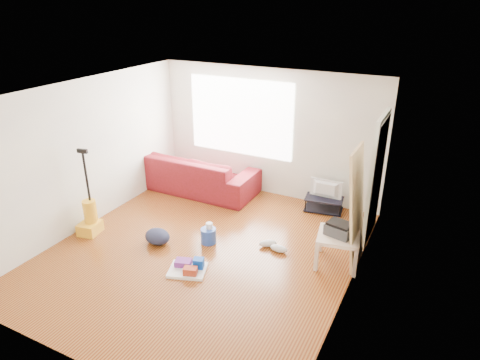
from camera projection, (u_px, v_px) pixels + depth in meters
The scene contains 13 objects.
room at pixel (210, 176), 6.32m from camera, with size 4.51×5.01×2.51m.
sofa at pixel (196, 189), 8.89m from camera, with size 2.57×1.00×0.75m, color #5F1311.
tv_stand at pixel (324, 204), 7.95m from camera, with size 0.74×0.49×0.26m.
tv at pixel (325, 190), 7.84m from camera, with size 0.60×0.08×0.34m, color black.
side_table at pixel (338, 239), 6.28m from camera, with size 0.70×0.70×0.49m.
printer at pixel (340, 229), 6.21m from camera, with size 0.43×0.37×0.20m.
bucket at pixel (209, 242), 6.98m from camera, with size 0.25×0.25×0.25m, color #2244A0.
toilet_paper at pixel (210, 233), 6.92m from camera, with size 0.11×0.11×0.10m, color silver.
cleaning_tray at pixel (189, 268), 6.23m from camera, with size 0.64×0.57×0.19m.
backpack at pixel (158, 243), 6.96m from camera, with size 0.44×0.35×0.24m, color #181A34.
sneakers at pixel (273, 246), 6.77m from camera, with size 0.51×0.27×0.12m.
vacuum at pixel (90, 218), 7.16m from camera, with size 0.37×0.41×1.48m.
door_panel at pixel (350, 261), 6.50m from camera, with size 0.04×0.72×1.80m, color tan.
Camera 1 is at (3.11, -4.84, 3.71)m, focal length 32.00 mm.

